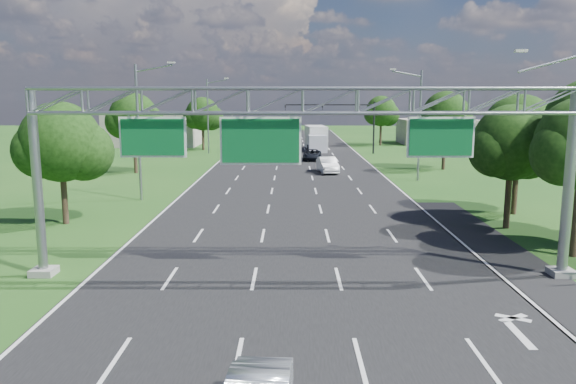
{
  "coord_description": "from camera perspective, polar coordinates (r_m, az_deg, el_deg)",
  "views": [
    {
      "loc": [
        -0.23,
        -11.43,
        7.67
      ],
      "look_at": [
        -0.38,
        15.97,
        3.0
      ],
      "focal_mm": 35.0,
      "sensor_mm": 36.0,
      "label": 1
    }
  ],
  "objects": [
    {
      "name": "tree_verge_lb",
      "position": [
        58.65,
        -15.33,
        7.12
      ],
      "size": [
        5.76,
        4.8,
        8.06
      ],
      "color": "#2D2116",
      "rests_on": "ground"
    },
    {
      "name": "building_right",
      "position": [
        96.68,
        14.91,
        5.98
      ],
      "size": [
        12.0,
        9.0,
        4.0
      ],
      "primitive_type": "cube",
      "color": "gray",
      "rests_on": "ground"
    },
    {
      "name": "road_flare",
      "position": [
        28.53,
        21.89,
        -6.64
      ],
      "size": [
        3.0,
        30.0,
        0.02
      ],
      "primitive_type": "cube",
      "color": "black",
      "rests_on": "ground"
    },
    {
      "name": "tree_verge_re",
      "position": [
        90.63,
        9.49,
        7.97
      ],
      "size": [
        5.76,
        4.8,
        7.84
      ],
      "color": "#2D2116",
      "rests_on": "ground"
    },
    {
      "name": "traffic_signal",
      "position": [
        76.86,
        6.12,
        7.74
      ],
      "size": [
        12.21,
        0.24,
        7.0
      ],
      "color": "black",
      "rests_on": "ground"
    },
    {
      "name": "car_queue_c",
      "position": [
        75.32,
        -4.91,
        4.36
      ],
      "size": [
        2.33,
        4.61,
        1.51
      ],
      "primitive_type": "imported",
      "rotation": [
        0.0,
        0.0,
        0.13
      ],
      "color": "black",
      "rests_on": "ground"
    },
    {
      "name": "tree_verge_lc",
      "position": [
        82.49,
        -8.62,
        7.68
      ],
      "size": [
        5.76,
        4.8,
        7.62
      ],
      "color": "#2D2116",
      "rests_on": "ground"
    },
    {
      "name": "streetlight_l_far",
      "position": [
        77.25,
        -8.01,
        8.02
      ],
      "size": [
        2.97,
        0.22,
        10.16
      ],
      "color": "gray",
      "rests_on": "ground"
    },
    {
      "name": "tree_verge_la",
      "position": [
        36.27,
        -21.93,
        4.36
      ],
      "size": [
        5.76,
        4.8,
        7.4
      ],
      "color": "#2D2116",
      "rests_on": "ground"
    },
    {
      "name": "car_queue_b",
      "position": [
        68.69,
        2.49,
        3.8
      ],
      "size": [
        2.45,
        4.89,
        1.33
      ],
      "primitive_type": "imported",
      "rotation": [
        0.0,
        0.0,
        -0.05
      ],
      "color": "black",
      "rests_on": "ground"
    },
    {
      "name": "sign_gantry",
      "position": [
        23.44,
        1.7,
        7.76
      ],
      "size": [
        23.5,
        1.0,
        9.56
      ],
      "color": "gray",
      "rests_on": "ground"
    },
    {
      "name": "box_truck",
      "position": [
        81.77,
        2.88,
        5.43
      ],
      "size": [
        3.17,
        9.28,
        3.45
      ],
      "rotation": [
        0.0,
        0.0,
        0.09
      ],
      "color": "silver",
      "rests_on": "ground"
    },
    {
      "name": "tree_cluster_right",
      "position": [
        34.19,
        26.49,
        4.71
      ],
      "size": [
        9.91,
        14.6,
        8.68
      ],
      "color": "#2D2116",
      "rests_on": "ground"
    },
    {
      "name": "building_left",
      "position": [
        92.18,
        -13.43,
        6.19
      ],
      "size": [
        14.0,
        10.0,
        5.0
      ],
      "primitive_type": "cube",
      "color": "gray",
      "rests_on": "ground"
    },
    {
      "name": "ground",
      "position": [
        42.13,
        0.62,
        -0.82
      ],
      "size": [
        220.0,
        220.0,
        0.0
      ],
      "primitive_type": "plane",
      "color": "#1B4815",
      "rests_on": "ground"
    },
    {
      "name": "tree_verge_rd",
      "position": [
        61.69,
        15.77,
        7.41
      ],
      "size": [
        5.76,
        4.8,
        8.28
      ],
      "color": "#2D2116",
      "rests_on": "ground"
    },
    {
      "name": "road",
      "position": [
        42.13,
        0.62,
        -0.82
      ],
      "size": [
        18.0,
        180.0,
        0.02
      ],
      "primitive_type": "cube",
      "color": "black",
      "rests_on": "ground"
    },
    {
      "name": "car_queue_d",
      "position": [
        57.4,
        4.04,
        2.76
      ],
      "size": [
        2.2,
        4.97,
        1.58
      ],
      "primitive_type": "imported",
      "rotation": [
        0.0,
        0.0,
        0.11
      ],
      "color": "silver",
      "rests_on": "ground"
    },
    {
      "name": "streetlight_r_mid",
      "position": [
        52.75,
        13.04,
        7.15
      ],
      "size": [
        2.97,
        0.22,
        10.16
      ],
      "color": "gray",
      "rests_on": "ground"
    },
    {
      "name": "streetlight_l_near",
      "position": [
        42.93,
        -14.73,
        6.56
      ],
      "size": [
        2.97,
        0.22,
        10.16
      ],
      "color": "gray",
      "rests_on": "ground"
    }
  ]
}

